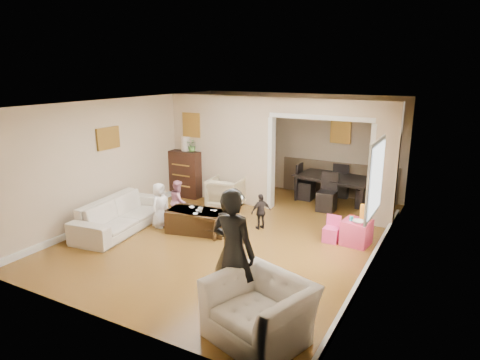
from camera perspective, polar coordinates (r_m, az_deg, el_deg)
The scene contains 27 objects.
floor at distance 8.58m, azimuth -0.64°, elevation -7.10°, with size 7.00×7.00×0.00m, color olive.
partition_left at distance 10.38m, azimuth -2.45°, elevation 4.24°, with size 2.75×0.18×2.60m, color #C3AA8E.
partition_right at distance 9.06m, azimuth 18.94°, elevation 1.89°, with size 0.55×0.18×2.60m, color #C3AA8E.
partition_header at distance 9.21m, azimuth 10.99°, elevation 9.71°, with size 2.22×0.18×0.35m, color #C3AA8E.
window_pane at distance 6.85m, azimuth 17.95°, elevation 0.14°, with size 0.03×0.95×1.10m, color white.
framed_art_partition at distance 10.66m, azimuth -6.60°, elevation 7.42°, with size 0.45×0.03×0.55m, color brown.
framed_art_sofa_wall at distance 9.26m, azimuth -17.44°, elevation 5.43°, with size 0.03×0.55×0.40m, color brown.
framed_art_alcove at distance 10.86m, azimuth 13.48°, elevation 6.45°, with size 0.45×0.03×0.55m, color brown.
sofa at distance 8.95m, azimuth -15.79°, elevation -4.52°, with size 2.22×0.87×0.65m, color silver.
armchair_back at distance 10.01m, azimuth -1.93°, elevation -1.73°, with size 0.76×0.78×0.71m, color #C9B58C.
armchair_front at distance 5.32m, azimuth 2.68°, elevation -17.25°, with size 1.15×1.01×0.75m, color silver.
dresser at distance 10.94m, azimuth -7.24°, elevation 0.90°, with size 0.86×0.49×1.19m, color black.
table_lamp at distance 10.78m, azimuth -7.37°, elevation 4.90°, with size 0.22×0.22×0.36m, color #F7E1C9.
potted_plant at distance 10.67m, azimuth -6.50°, elevation 4.73°, with size 0.29×0.25×0.33m, color #467333.
coffee_table at distance 8.58m, azimuth -5.71°, elevation -5.56°, with size 1.20×0.60×0.45m, color #331F10.
coffee_cup at distance 8.40m, azimuth -5.38°, elevation -4.04°, with size 0.10×0.10×0.09m, color beige.
play_table at distance 8.24m, azimuth 15.51°, elevation -6.86°, with size 0.49×0.49×0.47m, color #E23B6A.
cereal_box at distance 8.18m, azimuth 16.67°, elevation -4.24°, with size 0.20×0.07×0.30m, color yellow.
cyan_cup at distance 8.12m, azimuth 14.87°, elevation -5.07°, with size 0.08×0.08×0.08m, color #24AAB4.
toy_block at distance 8.28m, azimuth 15.02°, elevation -4.79°, with size 0.08×0.06×0.05m, color red.
play_bowl at distance 8.03m, azimuth 15.78°, elevation -5.47°, with size 0.21×0.21×0.05m, color white.
dining_table at distance 10.54m, azimuth 12.71°, elevation -1.36°, with size 1.90×1.06×0.67m, color black.
adult_person at distance 5.56m, azimuth -0.92°, elevation -9.83°, with size 0.64×0.42×1.76m, color black.
child_kneel_a at distance 8.87m, azimuth -10.86°, elevation -3.37°, with size 0.46×0.30×0.95m, color white.
child_kneel_b at distance 9.12m, azimuth -8.34°, elevation -2.84°, with size 0.45×0.35×0.92m, color #C87D92.
child_toddler at distance 8.65m, azimuth 2.86°, elevation -4.29°, with size 0.44×0.18×0.75m, color black.
craft_papers at distance 8.53m, azimuth -5.40°, elevation -4.06°, with size 0.64×0.46×0.00m.
Camera 1 is at (3.89, -6.95, 3.19)m, focal length 31.48 mm.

